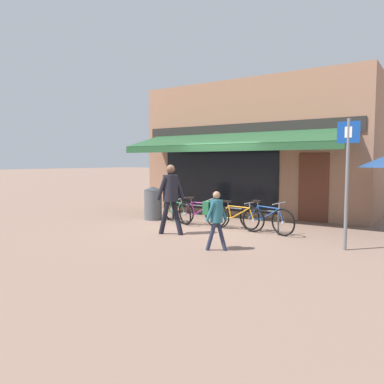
# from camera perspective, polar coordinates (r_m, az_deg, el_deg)

# --- Properties ---
(ground_plane) EXTENTS (160.00, 160.00, 0.00)m
(ground_plane) POSITION_cam_1_polar(r_m,az_deg,el_deg) (10.46, 0.97, -5.49)
(ground_plane) COLOR #846656
(shop_front) EXTENTS (8.13, 4.74, 4.63)m
(shop_front) POSITION_cam_1_polar(r_m,az_deg,el_deg) (14.17, 10.21, 6.49)
(shop_front) COLOR #9E7056
(shop_front) RESTS_ON ground_plane
(bike_rack_rail) EXTENTS (3.51, 0.04, 0.57)m
(bike_rack_rail) POSITION_cam_1_polar(r_m,az_deg,el_deg) (10.63, 4.40, -2.76)
(bike_rack_rail) COLOR #47494F
(bike_rack_rail) RESTS_ON ground_plane
(bicycle_green) EXTENTS (1.55, 0.87, 0.82)m
(bicycle_green) POSITION_cam_1_polar(r_m,az_deg,el_deg) (11.28, -2.39, -2.94)
(bicycle_green) COLOR black
(bicycle_green) RESTS_ON ground_plane
(bicycle_purple) EXTENTS (1.76, 0.52, 0.85)m
(bicycle_purple) POSITION_cam_1_polar(r_m,az_deg,el_deg) (10.73, 1.10, -3.23)
(bicycle_purple) COLOR black
(bicycle_purple) RESTS_ON ground_plane
(bicycle_orange) EXTENTS (1.70, 0.52, 0.79)m
(bicycle_orange) POSITION_cam_1_polar(r_m,az_deg,el_deg) (10.17, 6.69, -3.80)
(bicycle_orange) COLOR black
(bicycle_orange) RESTS_ON ground_plane
(bicycle_blue) EXTENTS (1.72, 0.64, 0.84)m
(bicycle_blue) POSITION_cam_1_polar(r_m,az_deg,el_deg) (9.84, 11.13, -4.01)
(bicycle_blue) COLOR black
(bicycle_blue) RESTS_ON ground_plane
(pedestrian_adult) EXTENTS (0.64, 0.57, 1.78)m
(pedestrian_adult) POSITION_cam_1_polar(r_m,az_deg,el_deg) (9.42, -3.28, -0.03)
(pedestrian_adult) COLOR black
(pedestrian_adult) RESTS_ON ground_plane
(pedestrian_child) EXTENTS (0.49, 0.45, 1.25)m
(pedestrian_child) POSITION_cam_1_polar(r_m,az_deg,el_deg) (7.76, 3.54, -3.28)
(pedestrian_child) COLOR #282D47
(pedestrian_child) RESTS_ON ground_plane
(litter_bin) EXTENTS (0.57, 0.57, 1.06)m
(litter_bin) POSITION_cam_1_polar(r_m,az_deg,el_deg) (11.94, -5.96, -1.68)
(litter_bin) COLOR #515459
(litter_bin) RESTS_ON ground_plane
(parking_sign) EXTENTS (0.44, 0.07, 2.72)m
(parking_sign) POSITION_cam_1_polar(r_m,az_deg,el_deg) (8.32, 22.59, 2.97)
(parking_sign) COLOR slate
(parking_sign) RESTS_ON ground_plane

